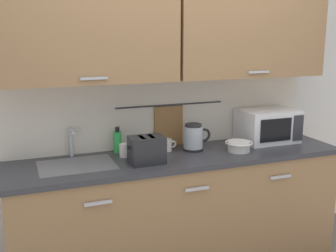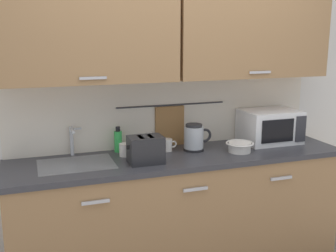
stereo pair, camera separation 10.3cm
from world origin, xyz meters
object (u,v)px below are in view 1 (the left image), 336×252
object	(u,v)px
dish_soap_bottle	(118,141)
toaster	(147,150)
mug_near_sink	(125,150)
electric_kettle	(194,137)
mixing_bowl	(239,146)
mug_by_kettle	(167,145)
microwave	(267,125)

from	to	relation	value
dish_soap_bottle	toaster	xyz separation A→B (m)	(0.12, -0.34, 0.01)
dish_soap_bottle	mug_near_sink	bearing A→B (deg)	-80.53
electric_kettle	mixing_bowl	xyz separation A→B (m)	(0.31, -0.16, -0.06)
electric_kettle	mixing_bowl	world-z (taller)	electric_kettle
electric_kettle	dish_soap_bottle	xyz separation A→B (m)	(-0.57, 0.15, -0.01)
mug_by_kettle	electric_kettle	bearing A→B (deg)	-13.57
dish_soap_bottle	mug_by_kettle	size ratio (longest dim) A/B	1.63
mug_near_sink	mug_by_kettle	xyz separation A→B (m)	(0.34, 0.03, 0.00)
mug_near_sink	mixing_bowl	world-z (taller)	mug_near_sink
mug_near_sink	toaster	world-z (taller)	toaster
mug_near_sink	toaster	bearing A→B (deg)	-64.35
microwave	toaster	bearing A→B (deg)	-169.22
dish_soap_bottle	mug_by_kettle	world-z (taller)	dish_soap_bottle
microwave	mixing_bowl	xyz separation A→B (m)	(-0.38, -0.19, -0.09)
microwave	mug_near_sink	xyz separation A→B (m)	(-1.23, -0.01, -0.09)
electric_kettle	microwave	bearing A→B (deg)	2.44
microwave	mug_by_kettle	bearing A→B (deg)	178.74
electric_kettle	dish_soap_bottle	world-z (taller)	electric_kettle
mixing_bowl	mug_by_kettle	bearing A→B (deg)	158.01
microwave	toaster	xyz separation A→B (m)	(-1.13, -0.22, -0.04)
electric_kettle	toaster	xyz separation A→B (m)	(-0.44, -0.19, -0.01)
electric_kettle	mug_near_sink	distance (m)	0.55
electric_kettle	mug_by_kettle	distance (m)	0.22
mug_near_sink	electric_kettle	bearing A→B (deg)	-2.23
dish_soap_bottle	toaster	world-z (taller)	dish_soap_bottle
mug_by_kettle	mixing_bowl	bearing A→B (deg)	-21.99
mug_near_sink	mug_by_kettle	size ratio (longest dim) A/B	1.00
mixing_bowl	electric_kettle	bearing A→B (deg)	152.97
toaster	mug_by_kettle	size ratio (longest dim) A/B	2.13
toaster	electric_kettle	bearing A→B (deg)	22.78
electric_kettle	mug_near_sink	size ratio (longest dim) A/B	1.89
microwave	mug_by_kettle	xyz separation A→B (m)	(-0.89, 0.02, -0.09)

